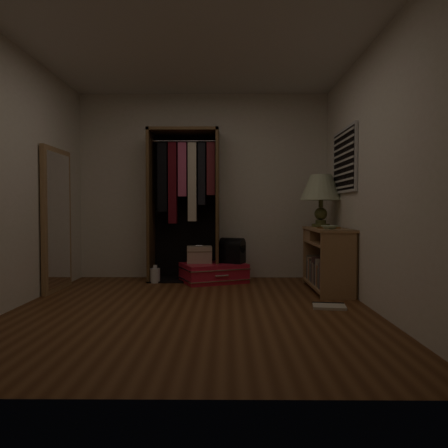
{
  "coord_description": "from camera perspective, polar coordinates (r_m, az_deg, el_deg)",
  "views": [
    {
      "loc": [
        0.34,
        -4.2,
        0.98
      ],
      "look_at": [
        0.3,
        0.95,
        0.8
      ],
      "focal_mm": 35.0,
      "sensor_mm": 36.0,
      "label": 1
    }
  ],
  "objects": [
    {
      "name": "room_walls",
      "position": [
        4.29,
        -3.14,
        8.97
      ],
      "size": [
        3.52,
        4.02,
        2.6
      ],
      "color": "silver",
      "rests_on": "ground"
    },
    {
      "name": "ground",
      "position": [
        4.33,
        -4.15,
        -11.09
      ],
      "size": [
        4.0,
        4.0,
        0.0
      ],
      "primitive_type": "plane",
      "color": "#5A3319",
      "rests_on": "ground"
    },
    {
      "name": "console_bookshelf",
      "position": [
        5.42,
        13.23,
        -4.3
      ],
      "size": [
        0.42,
        1.12,
        0.75
      ],
      "color": "#A3784F",
      "rests_on": "ground"
    },
    {
      "name": "white_jug",
      "position": [
        5.89,
        -8.99,
        -6.63
      ],
      "size": [
        0.16,
        0.16,
        0.23
      ],
      "rotation": [
        0.0,
        0.0,
        -0.22
      ],
      "color": "silver",
      "rests_on": "ground"
    },
    {
      "name": "ceramic_bowl",
      "position": [
        5.06,
        13.58,
        -0.43
      ],
      "size": [
        0.21,
        0.21,
        0.04
      ],
      "primitive_type": "imported",
      "rotation": [
        0.0,
        0.0,
        0.31
      ],
      "color": "#ADD0B1",
      "rests_on": "console_bookshelf"
    },
    {
      "name": "floor_mirror",
      "position": [
        5.59,
        -20.98,
        0.54
      ],
      "size": [
        0.06,
        0.8,
        1.7
      ],
      "color": "#A1794E",
      "rests_on": "ground"
    },
    {
      "name": "black_bag",
      "position": [
        5.87,
        1.1,
        -3.42
      ],
      "size": [
        0.37,
        0.31,
        0.34
      ],
      "rotation": [
        0.0,
        0.0,
        -0.43
      ],
      "color": "black",
      "rests_on": "pink_suitcase"
    },
    {
      "name": "pink_suitcase",
      "position": [
        5.87,
        -1.37,
        -6.37
      ],
      "size": [
        0.99,
        0.87,
        0.25
      ],
      "rotation": [
        0.0,
        0.0,
        0.39
      ],
      "color": "red",
      "rests_on": "ground"
    },
    {
      "name": "open_wardrobe",
      "position": [
        6.01,
        -5.13,
        4.09
      ],
      "size": [
        0.95,
        0.5,
        2.05
      ],
      "color": "brown",
      "rests_on": "ground"
    },
    {
      "name": "floor_book",
      "position": [
        4.54,
        13.55,
        -10.36
      ],
      "size": [
        0.35,
        0.3,
        0.03
      ],
      "rotation": [
        0.0,
        0.0,
        -0.14
      ],
      "color": "beige",
      "rests_on": "ground"
    },
    {
      "name": "train_case",
      "position": [
        5.87,
        -3.24,
        -3.99
      ],
      "size": [
        0.36,
        0.26,
        0.24
      ],
      "rotation": [
        0.0,
        0.0,
        0.1
      ],
      "color": "tan",
      "rests_on": "pink_suitcase"
    },
    {
      "name": "brass_tray",
      "position": [
        5.31,
        13.52,
        -0.45
      ],
      "size": [
        0.31,
        0.31,
        0.02
      ],
      "rotation": [
        0.0,
        0.0,
        -0.09
      ],
      "color": "#9D6E3C",
      "rests_on": "console_bookshelf"
    },
    {
      "name": "table_lamp",
      "position": [
        5.74,
        12.56,
        4.52
      ],
      "size": [
        0.7,
        0.7,
        0.66
      ],
      "rotation": [
        0.0,
        0.0,
        0.42
      ],
      "color": "#494F26",
      "rests_on": "console_bookshelf"
    }
  ]
}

